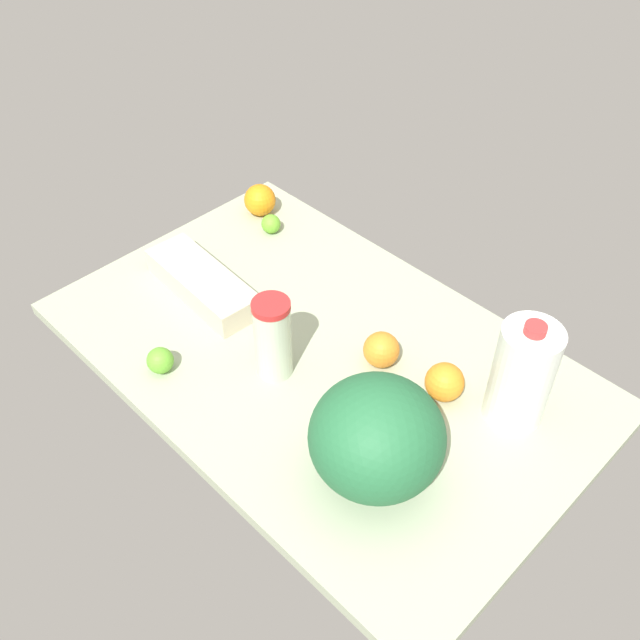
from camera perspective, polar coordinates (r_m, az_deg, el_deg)
countertop at (r=160.05cm, az=0.00°, el=-2.98°), size 120.00×76.00×3.00cm
watermelon at (r=130.44cm, az=4.57°, el=-9.32°), size 25.07×25.07×22.05cm
egg_carton at (r=173.72cm, az=-9.37°, el=2.94°), size 33.42×13.41×6.21cm
tumbler_cup at (r=148.51cm, az=-3.79°, el=-1.45°), size 8.07×8.07×19.67cm
milk_jug at (r=144.26cm, az=15.88°, el=-4.21°), size 12.01×12.01×24.92cm
lime_by_jug at (r=157.09cm, az=-12.67°, el=-3.18°), size 5.84×5.84×5.84cm
orange_loose at (r=154.57cm, az=4.93°, el=-2.38°), size 7.98×7.98×7.98cm
orange_beside_bowl at (r=197.83cm, az=-4.83°, el=9.55°), size 8.66×8.66×8.66cm
lime_far_back at (r=191.59cm, az=-3.95°, el=7.68°), size 5.14×5.14×5.14cm
orange_near_front at (r=149.75cm, az=9.93°, el=-4.91°), size 8.27×8.27×8.27cm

